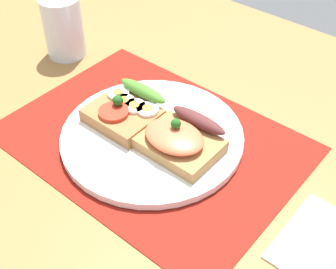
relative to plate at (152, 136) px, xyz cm
name	(u,v)px	position (x,y,z in cm)	size (l,w,h in cm)	color
ground_plane	(153,148)	(0.00, 0.00, -2.46)	(120.00, 90.00, 3.20)	olive
placemat	(152,140)	(0.00, 0.00, -0.71)	(41.93, 30.41, 0.30)	maroon
plate	(152,136)	(0.00, 0.00, 0.00)	(26.48, 26.48, 1.12)	white
sandwich_egg_tomato	(126,110)	(-5.20, 0.09, 2.09)	(9.99, 9.70, 4.25)	#A0693B
sandwich_salmon	(179,139)	(4.99, 0.02, 2.30)	(10.63, 9.72, 4.96)	#A87A46
drinking_glass	(63,27)	(-27.65, 7.77, 4.57)	(7.05, 7.05, 10.87)	silver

